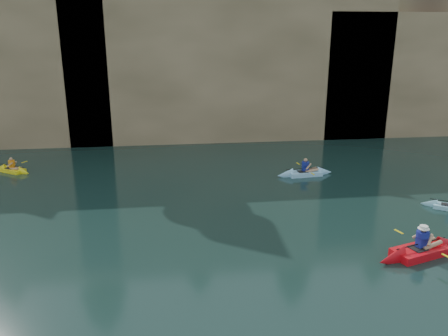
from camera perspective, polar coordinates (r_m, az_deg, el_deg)
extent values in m
plane|color=black|center=(13.23, 7.34, -18.74)|extent=(160.00, 160.00, 0.00)
cube|color=tan|center=(40.53, -3.32, 14.34)|extent=(70.00, 16.00, 12.00)
cube|color=tan|center=(33.41, 1.17, 13.35)|extent=(24.00, 2.40, 11.40)
cube|color=black|center=(32.91, -9.14, 5.90)|extent=(3.50, 1.00, 3.20)
cube|color=black|center=(35.25, 14.38, 7.37)|extent=(5.00, 1.00, 4.50)
cube|color=red|center=(17.70, 24.27, -9.85)|extent=(3.12, 1.74, 0.34)
cone|color=red|center=(18.71, 27.19, -8.81)|extent=(1.26, 1.15, 0.89)
cone|color=red|center=(16.75, 20.99, -10.99)|extent=(1.26, 1.15, 0.89)
cube|color=black|center=(17.54, 23.99, -9.56)|extent=(0.69, 0.69, 0.04)
cube|color=navy|center=(17.51, 24.46, -8.48)|extent=(0.44, 0.35, 0.57)
sphere|color=tan|center=(17.35, 24.62, -7.25)|extent=(0.24, 0.24, 0.24)
cylinder|color=black|center=(17.58, 24.39, -8.95)|extent=(2.28, 0.72, 0.04)
cube|color=yellow|center=(18.23, 21.86, -7.72)|extent=(0.20, 0.43, 0.02)
cube|color=yellow|center=(16.97, 27.13, -10.24)|extent=(0.20, 0.43, 0.02)
cylinder|color=white|center=(17.34, 24.63, -7.12)|extent=(0.41, 0.41, 0.11)
cone|color=#8CD1EB|center=(22.80, 25.15, -4.24)|extent=(0.95, 0.93, 0.63)
cube|color=black|center=(22.78, 27.19, -4.30)|extent=(0.68, 0.64, 0.04)
cube|color=yellow|center=(28.68, -25.89, -0.23)|extent=(2.12, 1.71, 0.24)
cone|color=yellow|center=(27.94, -24.63, -0.48)|extent=(0.98, 0.96, 0.67)
cone|color=yellow|center=(29.43, -27.10, 0.01)|extent=(0.98, 0.96, 0.67)
cube|color=black|center=(28.77, -26.10, -0.02)|extent=(0.69, 0.65, 0.04)
cube|color=orange|center=(28.59, -25.98, 0.44)|extent=(0.36, 0.33, 0.45)
sphere|color=tan|center=(28.51, -26.06, 1.06)|extent=(0.19, 0.19, 0.19)
cylinder|color=black|center=(28.61, -25.96, 0.27)|extent=(1.68, 1.10, 0.04)
cube|color=yellow|center=(29.14, -24.62, 0.72)|extent=(0.30, 0.40, 0.02)
cube|color=#97D4FD|center=(25.54, 10.52, -0.67)|extent=(2.66, 1.05, 0.28)
cone|color=#97D4FD|center=(26.04, 12.99, -0.49)|extent=(0.99, 0.86, 0.77)
cone|color=#97D4FD|center=(25.09, 7.96, -0.87)|extent=(0.99, 0.86, 0.77)
cube|color=black|center=(25.45, 10.23, -0.46)|extent=(0.59, 0.53, 0.04)
cube|color=navy|center=(25.42, 10.57, 0.21)|extent=(0.37, 0.26, 0.52)
sphere|color=tan|center=(25.32, 10.62, 1.02)|extent=(0.22, 0.22, 0.22)
cylinder|color=black|center=(25.46, 10.56, -0.07)|extent=(2.28, 0.26, 0.04)
cube|color=yellow|center=(26.38, 9.67, 0.57)|extent=(0.12, 0.43, 0.02)
cube|color=yellow|center=(24.55, 11.51, -0.75)|extent=(0.12, 0.43, 0.02)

